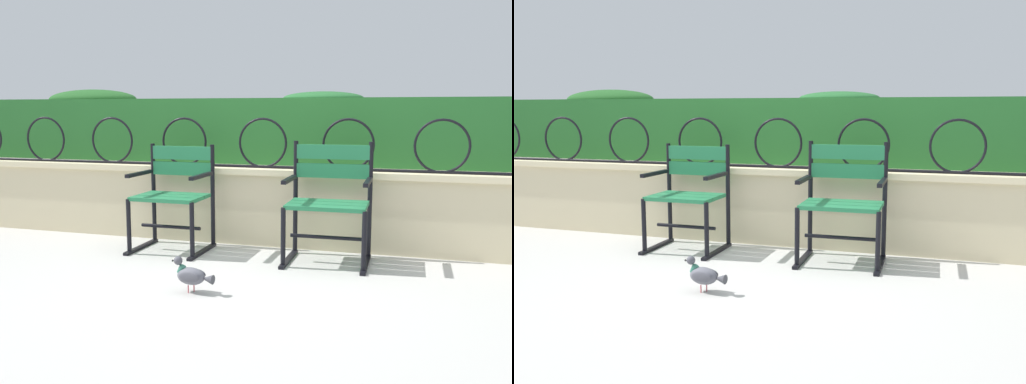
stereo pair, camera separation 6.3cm
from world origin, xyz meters
The scene contains 7 objects.
ground_plane centered at (0.00, 0.00, 0.00)m, with size 60.00×60.00×0.00m, color #B7B5AF.
stone_wall centered at (0.00, 0.94, 0.33)m, with size 7.51×0.41×0.65m.
iron_arch_fence centered at (-0.14, 0.86, 0.84)m, with size 6.96×0.02×0.42m.
hedge_row centered at (-0.03, 1.38, 0.96)m, with size 7.36×0.55×0.69m.
park_chair_left centered at (-0.79, 0.49, 0.46)m, with size 0.58×0.52×0.85m.
park_chair_right centered at (0.47, 0.48, 0.47)m, with size 0.63×0.53×0.89m.
pigeon_near_chairs centered at (-0.21, -0.52, 0.11)m, with size 0.29×0.12×0.22m.
Camera 1 is at (1.17, -3.65, 1.13)m, focal length 39.59 mm.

